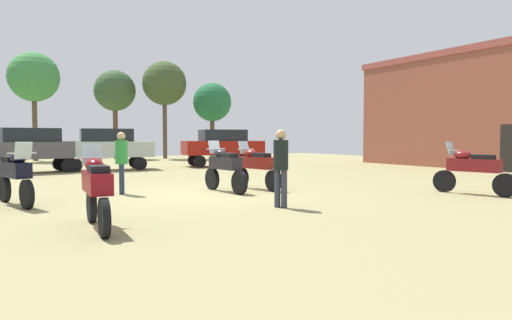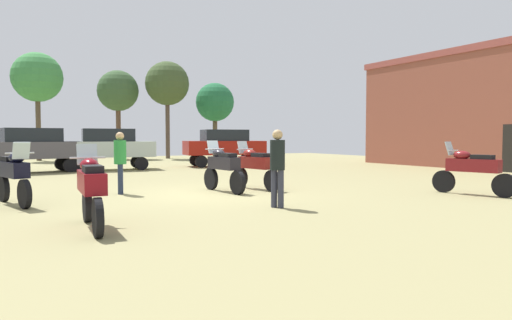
{
  "view_description": "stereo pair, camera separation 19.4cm",
  "coord_description": "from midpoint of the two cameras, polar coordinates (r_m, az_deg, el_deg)",
  "views": [
    {
      "loc": [
        -5.41,
        -12.03,
        1.63
      ],
      "look_at": [
        3.22,
        3.06,
        0.76
      ],
      "focal_mm": 32.62,
      "sensor_mm": 36.0,
      "label": 1
    },
    {
      "loc": [
        -5.24,
        -12.13,
        1.63
      ],
      "look_at": [
        3.22,
        3.06,
        0.76
      ],
      "focal_mm": 32.62,
      "sensor_mm": 36.0,
      "label": 2
    }
  ],
  "objects": [
    {
      "name": "tree_4",
      "position": [
        35.41,
        -10.68,
        9.15
      ],
      "size": [
        3.23,
        3.23,
        7.18
      ],
      "color": "brown",
      "rests_on": "ground"
    },
    {
      "name": "tree_6",
      "position": [
        34.86,
        -25.1,
        9.11
      ],
      "size": [
        3.3,
        3.3,
        7.27
      ],
      "color": "brown",
      "rests_on": "ground"
    },
    {
      "name": "ground_plane",
      "position": [
        13.3,
        -5.3,
        -4.15
      ],
      "size": [
        44.0,
        52.0,
        0.02
      ],
      "color": "#908859"
    },
    {
      "name": "motorcycle_7",
      "position": [
        12.29,
        -27.22,
        -1.54
      ],
      "size": [
        0.79,
        2.18,
        1.5
      ],
      "rotation": [
        0.0,
        0.0,
        3.4
      ],
      "color": "black",
      "rests_on": "ground"
    },
    {
      "name": "person_2",
      "position": [
        10.54,
        3.17,
        -0.25
      ],
      "size": [
        0.47,
        0.47,
        1.78
      ],
      "rotation": [
        0.0,
        0.0,
        2.12
      ],
      "color": "#323445",
      "rests_on": "ground"
    },
    {
      "name": "brick_building",
      "position": [
        27.74,
        28.34,
        5.51
      ],
      "size": [
        6.12,
        14.64,
        6.14
      ],
      "color": "brown",
      "rests_on": "ground"
    },
    {
      "name": "tree_1",
      "position": [
        36.34,
        -4.91,
        7.02
      ],
      "size": [
        2.96,
        2.96,
        5.77
      ],
      "color": "#4D402C",
      "rests_on": "ground"
    },
    {
      "name": "car_4",
      "position": [
        23.64,
        -17.44,
        1.66
      ],
      "size": [
        4.47,
        2.25,
        2.0
      ],
      "rotation": [
        0.0,
        0.0,
        1.46
      ],
      "color": "black",
      "rests_on": "ground"
    },
    {
      "name": "tree_3",
      "position": [
        35.88,
        -16.43,
        8.07
      ],
      "size": [
        2.98,
        2.98,
        6.48
      ],
      "color": "brown",
      "rests_on": "ground"
    },
    {
      "name": "person_1",
      "position": [
        13.57,
        -15.93,
        0.25
      ],
      "size": [
        0.42,
        0.42,
        1.75
      ],
      "rotation": [
        0.0,
        0.0,
        4.45
      ],
      "color": "#242E47",
      "rests_on": "ground"
    },
    {
      "name": "motorcycle_3",
      "position": [
        13.59,
        -3.64,
        -0.85
      ],
      "size": [
        0.62,
        2.15,
        1.5
      ],
      "rotation": [
        0.0,
        0.0,
        0.11
      ],
      "color": "black",
      "rests_on": "ground"
    },
    {
      "name": "motorcycle_9",
      "position": [
        14.23,
        25.32,
        -0.97
      ],
      "size": [
        0.79,
        2.25,
        1.48
      ],
      "rotation": [
        0.0,
        0.0,
        0.25
      ],
      "color": "black",
      "rests_on": "ground"
    },
    {
      "name": "car_3",
      "position": [
        23.1,
        -25.6,
        1.48
      ],
      "size": [
        4.51,
        2.39,
        2.0
      ],
      "rotation": [
        0.0,
        0.0,
        1.71
      ],
      "color": "black",
      "rests_on": "ground"
    },
    {
      "name": "motorcycle_10",
      "position": [
        14.22,
        0.25,
        -0.71
      ],
      "size": [
        0.7,
        2.16,
        1.48
      ],
      "rotation": [
        0.0,
        0.0,
        0.18
      ],
      "color": "black",
      "rests_on": "ground"
    },
    {
      "name": "motorcycle_2",
      "position": [
        8.58,
        -18.93,
        -3.21
      ],
      "size": [
        0.62,
        2.18,
        1.48
      ],
      "rotation": [
        0.0,
        0.0,
        -0.06
      ],
      "color": "black",
      "rests_on": "ground"
    },
    {
      "name": "car_2",
      "position": [
        25.52,
        -3.69,
        1.86
      ],
      "size": [
        4.53,
        2.47,
        2.0
      ],
      "rotation": [
        0.0,
        0.0,
        1.41
      ],
      "color": "black",
      "rests_on": "ground"
    }
  ]
}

